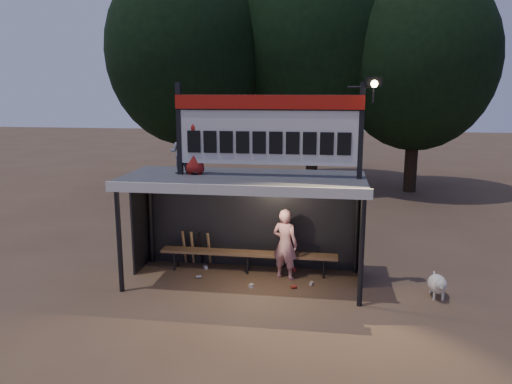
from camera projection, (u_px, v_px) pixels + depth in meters
ground at (244, 281)px, 10.80m from camera, size 80.00×80.00×0.00m
player at (285, 244)px, 10.82m from camera, size 0.66×0.54×1.57m
child_a at (180, 152)px, 10.56m from camera, size 0.47×0.38×0.91m
child_b at (195, 148)px, 10.44m from camera, size 0.56×0.38×1.09m
dugout_shelter at (246, 196)px, 10.66m from camera, size 5.10×2.08×2.32m
scoreboard_assembly at (271, 127)px, 10.04m from camera, size 4.10×0.27×1.99m
bench at (248, 254)px, 11.25m from camera, size 4.00×0.35×0.48m
tree_left at (187, 52)px, 19.94m from camera, size 6.46×6.46×9.27m
tree_mid at (315, 37)px, 20.54m from camera, size 7.22×7.22×10.36m
tree_right at (417, 59)px, 19.20m from camera, size 6.08×6.08×8.72m
dog at (438, 284)px, 9.91m from camera, size 0.36×0.81×0.49m
bats at (197, 248)px, 11.69m from camera, size 0.68×0.35×0.84m
litter at (258, 278)px, 10.90m from camera, size 2.58×1.22×0.08m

